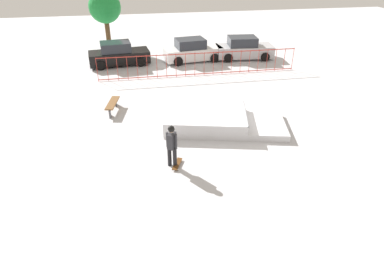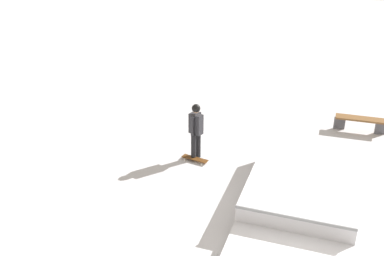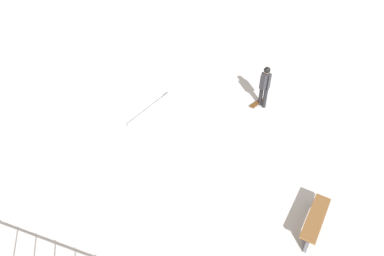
% 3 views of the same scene
% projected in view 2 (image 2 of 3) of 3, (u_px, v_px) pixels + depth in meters
% --- Properties ---
extents(ground_plane, '(60.00, 60.00, 0.00)m').
position_uv_depth(ground_plane, '(299.00, 225.00, 10.89)').
color(ground_plane, silver).
extents(skate_ramp, '(5.85, 3.76, 0.74)m').
position_uv_depth(skate_ramp, '(300.00, 200.00, 11.26)').
color(skate_ramp, silver).
rests_on(skate_ramp, ground).
extents(skater, '(0.39, 0.44, 1.73)m').
position_uv_depth(skater, '(196.00, 127.00, 13.34)').
color(skater, black).
rests_on(skater, ground).
extents(skateboard, '(0.50, 0.81, 0.09)m').
position_uv_depth(skateboard, '(195.00, 159.00, 13.58)').
color(skateboard, '#593314').
rests_on(skateboard, ground).
extents(park_bench, '(0.70, 1.65, 0.48)m').
position_uv_depth(park_bench, '(361.00, 121.00, 15.27)').
color(park_bench, brown).
rests_on(park_bench, ground).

